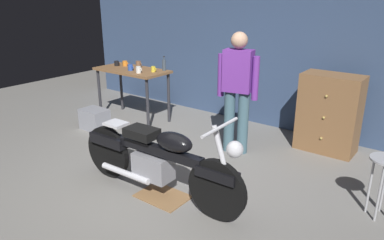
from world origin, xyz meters
name	(u,v)px	position (x,y,z in m)	size (l,w,h in m)	color
ground_plane	(153,188)	(0.00, 0.00, 0.00)	(12.00, 12.00, 0.00)	gray
back_wall	(269,31)	(0.00, 2.80, 1.55)	(8.00, 0.12, 3.10)	#384C70
workbench	(132,76)	(-1.93, 1.61, 0.79)	(1.30, 0.64, 0.90)	brown
motorcycle	(157,159)	(0.16, -0.08, 0.45)	(2.19, 0.60, 1.00)	black
person_standing	(237,88)	(0.22, 1.48, 0.93)	(0.56, 0.30, 1.67)	#436573
wooden_dresser	(329,113)	(1.23, 2.30, 0.55)	(0.80, 0.47, 1.10)	brown
drip_tray	(163,196)	(0.22, -0.07, 0.01)	(0.56, 0.40, 0.01)	olive
storage_bin	(95,119)	(-2.08, 0.86, 0.17)	(0.44, 0.32, 0.34)	gray
mug_white_ceramic	(139,70)	(-1.61, 1.45, 0.95)	(0.12, 0.08, 0.11)	white
mug_yellow_tall	(153,69)	(-1.48, 1.66, 0.95)	(0.10, 0.07, 0.09)	yellow
mug_blue_enamel	(130,67)	(-1.87, 1.51, 0.95)	(0.12, 0.08, 0.10)	#2D51AD
mug_orange_travel	(125,63)	(-2.24, 1.74, 0.94)	(0.12, 0.09, 0.09)	orange
mug_brown_stoneware	(138,64)	(-1.96, 1.80, 0.95)	(0.12, 0.09, 0.11)	brown
mug_black_matte	(117,63)	(-2.36, 1.66, 0.94)	(0.11, 0.08, 0.09)	black
bottle	(164,65)	(-1.41, 1.85, 1.00)	(0.06, 0.06, 0.24)	#3F4C59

